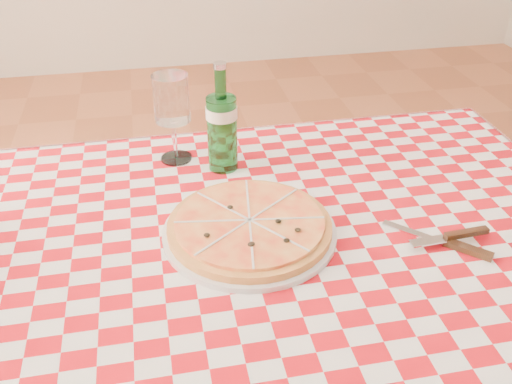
% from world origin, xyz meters
% --- Properties ---
extents(dining_table, '(1.20, 0.80, 0.75)m').
position_xyz_m(dining_table, '(0.00, 0.00, 0.66)').
color(dining_table, brown).
rests_on(dining_table, ground).
extents(tablecloth, '(1.30, 0.90, 0.01)m').
position_xyz_m(tablecloth, '(0.00, 0.00, 0.75)').
color(tablecloth, '#A60A13').
rests_on(tablecloth, dining_table).
extents(pizza_plate, '(0.37, 0.37, 0.04)m').
position_xyz_m(pizza_plate, '(-0.04, 0.01, 0.78)').
color(pizza_plate, '#CA8D43').
rests_on(pizza_plate, tablecloth).
extents(water_bottle, '(0.09, 0.09, 0.24)m').
position_xyz_m(water_bottle, '(-0.05, 0.27, 0.88)').
color(water_bottle, '#196727').
rests_on(water_bottle, tablecloth).
extents(wine_glass, '(0.09, 0.09, 0.20)m').
position_xyz_m(wine_glass, '(-0.15, 0.33, 0.86)').
color(wine_glass, white).
rests_on(wine_glass, tablecloth).
extents(cutlery, '(0.26, 0.24, 0.02)m').
position_xyz_m(cutlery, '(0.30, -0.09, 0.77)').
color(cutlery, silver).
rests_on(cutlery, tablecloth).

